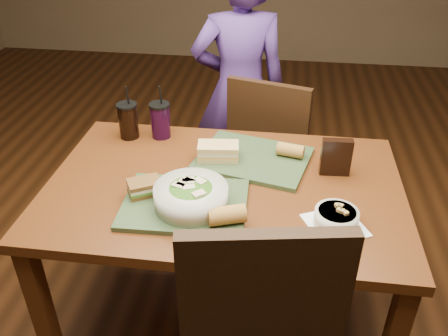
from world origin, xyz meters
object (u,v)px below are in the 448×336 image
Objects in this scene: sandwich_near at (144,187)px; baguette_near at (227,215)px; cup_berry at (160,120)px; tray_near at (185,204)px; chip_bag at (336,157)px; dining_table at (224,204)px; baguette_far at (290,150)px; diner at (239,91)px; chair_far at (266,151)px; cup_cola at (128,120)px; sandwich_far at (218,151)px; salad_bowl at (191,195)px; tray_far at (253,159)px; soup_bowl at (336,218)px.

baguette_near reaches higher than sandwich_near.
cup_berry is at bearing 122.22° from baguette_near.
baguette_near is at bearing -30.23° from tray_near.
baguette_near is 0.52m from chip_bag.
baguette_far is (0.24, 0.20, 0.13)m from dining_table.
sandwich_near is at bearing 158.14° from baguette_near.
diner is at bearing 114.96° from chip_bag.
chair_far is at bearing 84.70° from baguette_near.
cup_cola is (-0.40, -0.66, 0.12)m from diner.
baguette_far is (0.28, 0.06, -0.01)m from sandwich_far.
tray_near reaches higher than dining_table.
chair_far is at bearing 103.03° from baguette_far.
cup_cola is at bearing 126.37° from tray_near.
cup_cola is at bearing 127.53° from salad_bowl.
baguette_far reaches higher than dining_table.
diner reaches higher than sandwich_far.
tray_far reaches higher than dining_table.
chair_far reaches higher than baguette_near.
salad_bowl is at bearing -65.15° from cup_berry.
soup_bowl is at bearing -6.09° from sandwich_near.
tray_near is 1.77× the size of cup_cola.
salad_bowl is at bearing 149.75° from baguette_near.
salad_bowl is 2.37× the size of baguette_far.
diner is 5.70× the size of salad_bowl.
tray_far is 4.01× the size of baguette_far.
chair_far is at bearing 75.63° from salad_bowl.
cup_cola is 0.87m from chip_bag.
dining_table is 0.45m from soup_bowl.
soup_bowl is at bearing 8.60° from baguette_near.
chair_far is 0.65m from cup_berry.
sandwich_far is 1.58× the size of baguette_far.
dining_table is 0.32m from sandwich_near.
cup_cola reaches higher than chip_bag.
salad_bowl reaches higher than dining_table.
diner reaches higher than salad_bowl.
diner reaches higher than cup_berry.
baguette_near is (0.30, -0.12, 0.00)m from sandwich_near.
cup_berry is at bearing 114.85° from salad_bowl.
baguette_far is 0.19m from chip_bag.
chair_far is 3.70× the size of salad_bowl.
cup_cola is (-0.45, 0.31, 0.17)m from dining_table.
dining_table is at bearing 79.73° from diner.
cup_cola reaches higher than soup_bowl.
chip_bag is (0.45, -0.02, 0.02)m from sandwich_far.
sandwich_far is 0.44m from cup_cola.
baguette_near is 0.51× the size of cup_cola.
sandwich_far is (-0.43, 0.34, 0.02)m from soup_bowl.
diner is 1.14m from salad_bowl.
dining_table is 12.41× the size of baguette_far.
diner is 13.52× the size of baguette_far.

